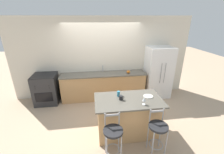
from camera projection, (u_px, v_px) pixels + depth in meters
ground_plane at (105, 102)px, 5.02m from camera, size 18.00×18.00×0.00m
wall_back at (102, 58)px, 5.10m from camera, size 6.00×0.07×2.70m
back_counter at (104, 86)px, 5.17m from camera, size 2.83×0.62×0.90m
sink_faucet at (103, 68)px, 5.12m from camera, size 0.02×0.13×0.22m
kitchen_island at (128, 116)px, 3.56m from camera, size 1.53×0.87×0.92m
refrigerator at (158, 72)px, 5.18m from camera, size 0.84×0.70×1.76m
oven_range at (46, 89)px, 4.86m from camera, size 0.72×0.70×0.97m
bar_stool_near at (113, 135)px, 2.85m from camera, size 0.38×0.38×0.98m
bar_stool_far at (158, 131)px, 2.97m from camera, size 0.38×0.38×0.98m
dinner_plate at (148, 96)px, 3.50m from camera, size 0.23×0.23×0.02m
wine_glass at (144, 99)px, 3.15m from camera, size 0.07×0.07×0.18m
coffee_mug at (121, 98)px, 3.35m from camera, size 0.12×0.08×0.10m
tumbler_cup at (118, 94)px, 3.50m from camera, size 0.07×0.07×0.13m
pumpkin_decoration at (128, 72)px, 5.00m from camera, size 0.12×0.12×0.12m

